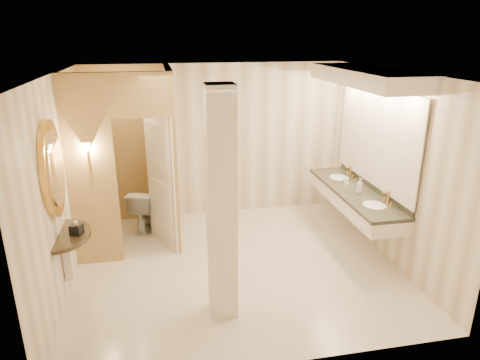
% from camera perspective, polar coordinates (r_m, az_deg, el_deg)
% --- Properties ---
extents(floor, '(4.50, 4.50, 0.00)m').
position_cam_1_polar(floor, '(6.30, -0.48, -11.26)').
color(floor, white).
rests_on(floor, ground).
extents(ceiling, '(4.50, 4.50, 0.00)m').
position_cam_1_polar(ceiling, '(5.45, -0.57, 14.03)').
color(ceiling, white).
rests_on(ceiling, wall_back).
extents(wall_back, '(4.50, 0.02, 2.70)m').
position_cam_1_polar(wall_back, '(7.63, -3.28, 5.17)').
color(wall_back, '#EEE4CE').
rests_on(wall_back, floor).
extents(wall_front, '(4.50, 0.02, 2.70)m').
position_cam_1_polar(wall_front, '(3.94, 4.88, -8.70)').
color(wall_front, '#EEE4CE').
rests_on(wall_front, floor).
extents(wall_left, '(0.02, 4.00, 2.70)m').
position_cam_1_polar(wall_left, '(5.79, -23.00, -0.94)').
color(wall_left, '#EEE4CE').
rests_on(wall_left, floor).
extents(wall_right, '(0.02, 4.00, 2.70)m').
position_cam_1_polar(wall_right, '(6.51, 19.35, 1.65)').
color(wall_right, '#EEE4CE').
rests_on(wall_right, floor).
extents(toilet_closet, '(1.50, 1.55, 2.70)m').
position_cam_1_polar(toilet_closet, '(6.56, -11.82, 2.79)').
color(toilet_closet, tan).
rests_on(toilet_closet, floor).
extents(wall_sconce, '(0.14, 0.14, 0.42)m').
position_cam_1_polar(wall_sconce, '(6.02, -19.68, 4.04)').
color(wall_sconce, '#C2883E').
rests_on(wall_sconce, toilet_closet).
extents(vanity, '(0.75, 2.48, 2.09)m').
position_cam_1_polar(vanity, '(6.65, 15.89, 4.84)').
color(vanity, white).
rests_on(vanity, floor).
extents(console_shelf, '(0.88, 0.88, 1.89)m').
position_cam_1_polar(console_shelf, '(5.46, -23.27, -2.29)').
color(console_shelf, black).
rests_on(console_shelf, floor).
extents(pillar, '(0.31, 0.31, 2.70)m').
position_cam_1_polar(pillar, '(4.73, -2.48, -3.71)').
color(pillar, white).
rests_on(pillar, floor).
extents(tissue_box, '(0.16, 0.16, 0.13)m').
position_cam_1_polar(tissue_box, '(5.53, -20.96, -6.16)').
color(tissue_box, black).
rests_on(tissue_box, console_shelf).
extents(toilet, '(0.59, 0.80, 0.73)m').
position_cam_1_polar(toilet, '(7.41, -12.63, -3.74)').
color(toilet, white).
rests_on(toilet, floor).
extents(soap_bottle_a, '(0.07, 0.07, 0.15)m').
position_cam_1_polar(soap_bottle_a, '(6.87, 13.99, -0.47)').
color(soap_bottle_a, beige).
rests_on(soap_bottle_a, vanity).
extents(soap_bottle_b, '(0.10, 0.10, 0.11)m').
position_cam_1_polar(soap_bottle_b, '(7.15, 13.86, 0.18)').
color(soap_bottle_b, silver).
rests_on(soap_bottle_b, vanity).
extents(soap_bottle_c, '(0.11, 0.11, 0.24)m').
position_cam_1_polar(soap_bottle_c, '(6.69, 15.66, -0.73)').
color(soap_bottle_c, '#C6B28C').
rests_on(soap_bottle_c, vanity).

